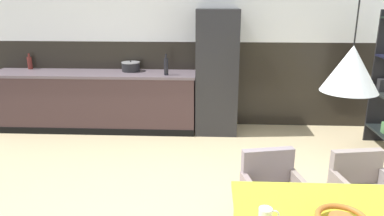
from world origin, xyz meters
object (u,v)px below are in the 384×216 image
object	(u,v)px
armchair_near_window	(362,184)
bottle_vinegar_dark	(166,66)
mug_short_terracotta	(266,215)
pendant_lamp_over_table_near	(351,68)
bottle_wine_green	(30,63)
refrigerator_column	(217,72)
cooking_pot	(131,67)
armchair_head_of_table	(272,185)

from	to	relation	value
armchair_near_window	bottle_vinegar_dark	size ratio (longest dim) A/B	2.35
mug_short_terracotta	pendant_lamp_over_table_near	distance (m)	0.96
bottle_wine_green	bottle_vinegar_dark	distance (m)	2.26
mug_short_terracotta	bottle_vinegar_dark	size ratio (longest dim) A/B	0.40
bottle_vinegar_dark	pendant_lamp_over_table_near	bearing A→B (deg)	-67.57
refrigerator_column	mug_short_terracotta	world-z (taller)	refrigerator_column
pendant_lamp_over_table_near	cooking_pot	bearing A→B (deg)	118.47
refrigerator_column	pendant_lamp_over_table_near	size ratio (longest dim) A/B	1.67
armchair_head_of_table	bottle_vinegar_dark	bearing A→B (deg)	-76.87
cooking_pot	pendant_lamp_over_table_near	xyz separation A→B (m)	(1.97, -3.64, 0.67)
bottle_vinegar_dark	pendant_lamp_over_table_near	distance (m)	3.70
cooking_pot	armchair_head_of_table	bearing A→B (deg)	-57.51
cooking_pot	bottle_vinegar_dark	xyz separation A→B (m)	(0.58, -0.27, 0.06)
armchair_near_window	cooking_pot	bearing A→B (deg)	-56.05
refrigerator_column	armchair_head_of_table	size ratio (longest dim) A/B	2.45
mug_short_terracotta	bottle_wine_green	xyz separation A→B (m)	(-3.22, 3.79, 0.24)
armchair_near_window	mug_short_terracotta	bearing A→B (deg)	36.05
refrigerator_column	bottle_wine_green	world-z (taller)	refrigerator_column
armchair_near_window	armchair_head_of_table	bearing A→B (deg)	-4.61
armchair_head_of_table	mug_short_terracotta	size ratio (longest dim) A/B	6.06
bottle_wine_green	pendant_lamp_over_table_near	bearing A→B (deg)	-45.94
refrigerator_column	cooking_pot	size ratio (longest dim) A/B	6.51
cooking_pot	bottle_wine_green	world-z (taller)	bottle_wine_green
refrigerator_column	cooking_pot	xyz separation A→B (m)	(-1.33, 0.13, 0.05)
refrigerator_column	mug_short_terracotta	distance (m)	3.57
mug_short_terracotta	cooking_pot	bearing A→B (deg)	113.04
mug_short_terracotta	bottle_vinegar_dark	xyz separation A→B (m)	(-0.99, 3.42, 0.26)
mug_short_terracotta	bottle_wine_green	size ratio (longest dim) A/B	0.50
armchair_head_of_table	mug_short_terracotta	distance (m)	0.98
cooking_pot	pendant_lamp_over_table_near	size ratio (longest dim) A/B	0.26
bottle_vinegar_dark	pendant_lamp_over_table_near	size ratio (longest dim) A/B	0.28
cooking_pot	refrigerator_column	bearing A→B (deg)	-5.46
cooking_pot	bottle_vinegar_dark	bearing A→B (deg)	-24.81
armchair_head_of_table	pendant_lamp_over_table_near	world-z (taller)	pendant_lamp_over_table_near
armchair_head_of_table	refrigerator_column	bearing A→B (deg)	-92.78
refrigerator_column	armchair_head_of_table	bearing A→B (deg)	-80.62
refrigerator_column	bottle_wine_green	size ratio (longest dim) A/B	7.37
pendant_lamp_over_table_near	bottle_wine_green	bearing A→B (deg)	134.06
cooking_pot	armchair_near_window	bearing A→B (deg)	-46.83
pendant_lamp_over_table_near	mug_short_terracotta	bearing A→B (deg)	-173.07
armchair_near_window	armchair_head_of_table	world-z (taller)	armchair_head_of_table
refrigerator_column	pendant_lamp_over_table_near	xyz separation A→B (m)	(0.65, -3.51, 0.72)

